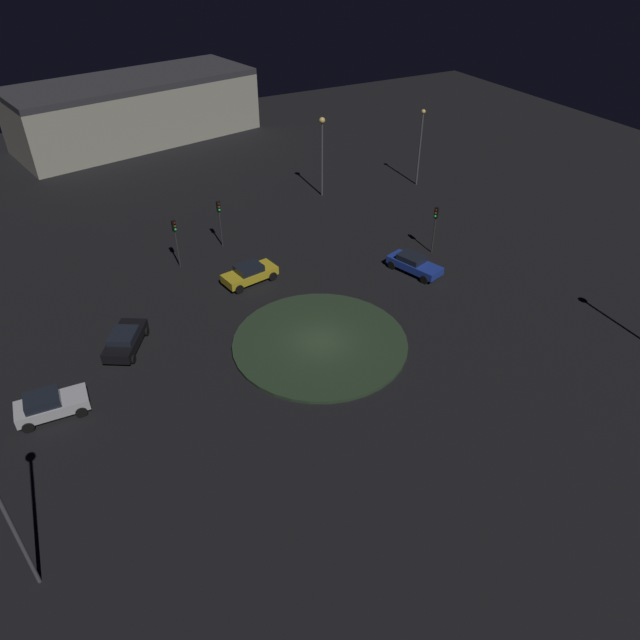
# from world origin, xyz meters

# --- Properties ---
(ground_plane) EXTENTS (118.58, 118.58, 0.00)m
(ground_plane) POSITION_xyz_m (0.00, 0.00, 0.00)
(ground_plane) COLOR black
(roundabout_island) EXTENTS (11.95, 11.95, 0.22)m
(roundabout_island) POSITION_xyz_m (0.00, 0.00, 0.11)
(roundabout_island) COLOR #263823
(roundabout_island) RESTS_ON ground_plane
(car_yellow) EXTENTS (4.56, 2.64, 1.51)m
(car_yellow) POSITION_xyz_m (1.11, -9.68, 0.79)
(car_yellow) COLOR gold
(car_yellow) RESTS_ON ground_plane
(car_blue) EXTENTS (3.04, 4.84, 1.42)m
(car_blue) POSITION_xyz_m (-11.23, -4.86, 0.75)
(car_blue) COLOR #1E38A5
(car_blue) RESTS_ON ground_plane
(car_black) EXTENTS (3.74, 4.55, 1.39)m
(car_black) POSITION_xyz_m (11.75, -5.70, 0.73)
(car_black) COLOR black
(car_black) RESTS_ON ground_plane
(car_silver) EXTENTS (4.10, 2.19, 1.55)m
(car_silver) POSITION_xyz_m (17.05, -1.43, 0.80)
(car_silver) COLOR silver
(car_silver) RESTS_ON ground_plane
(traffic_light_southwest) EXTENTS (0.39, 0.36, 4.18)m
(traffic_light_southwest) POSITION_xyz_m (-14.51, -6.77, 2.97)
(traffic_light_southwest) COLOR #2D2D2D
(traffic_light_southwest) RESTS_ON ground_plane
(traffic_light_south) EXTENTS (0.31, 0.36, 4.18)m
(traffic_light_south) POSITION_xyz_m (0.92, -16.38, 2.97)
(traffic_light_south) COLOR #2D2D2D
(traffic_light_south) RESTS_ON ground_plane
(traffic_light_south_near) EXTENTS (0.36, 0.39, 4.18)m
(traffic_light_south_near) POSITION_xyz_m (5.28, -14.62, 2.97)
(traffic_light_south_near) COLOR #2D2D2D
(traffic_light_south_near) RESTS_ON ground_plane
(streetlamp_southwest) EXTENTS (0.59, 0.59, 7.92)m
(streetlamp_southwest) POSITION_xyz_m (-11.97, -21.92, 5.49)
(streetlamp_southwest) COLOR #4C4C51
(streetlamp_southwest) RESTS_ON ground_plane
(streetlamp_southwest_near) EXTENTS (0.44, 0.44, 7.85)m
(streetlamp_southwest_near) POSITION_xyz_m (-22.24, -19.69, 4.77)
(streetlamp_southwest_near) COLOR #4C4C51
(streetlamp_southwest_near) RESTS_ON ground_plane
(store_building) EXTENTS (30.69, 16.57, 7.45)m
(store_building) POSITION_xyz_m (0.08, -48.29, 3.72)
(store_building) COLOR #ADA893
(store_building) RESTS_ON ground_plane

